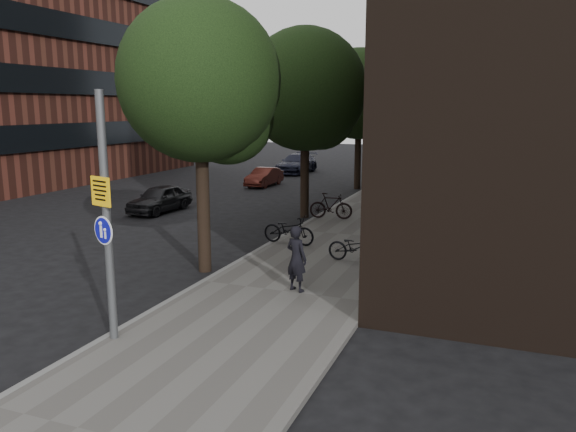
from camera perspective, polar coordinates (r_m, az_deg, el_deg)
The scene contains 15 objects.
ground at distance 11.37m, azimuth -8.12°, elevation -12.97°, with size 120.00×120.00×0.00m, color black.
sidewalk at distance 20.17m, azimuth 6.48°, elevation -2.06°, with size 4.50×60.00×0.12m, color #5D5A56.
curb_edge at distance 20.83m, azimuth 0.48°, elevation -1.55°, with size 0.15×60.00×0.13m, color slate.
street_tree_near at distance 15.69m, azimuth -8.46°, elevation 12.76°, with size 4.40×4.40×7.50m.
street_tree_mid at distance 23.47m, azimuth 2.04°, elevation 12.27°, with size 5.00×5.00×7.80m.
street_tree_far at distance 32.10m, azimuth 7.43°, elevation 11.86°, with size 5.00×5.00×7.80m.
signpost at distance 11.17m, azimuth -17.93°, elevation -0.15°, with size 0.54×0.19×4.80m.
pedestrian at distance 13.81m, azimuth 0.87°, elevation -4.34°, with size 0.60×0.40×1.65m, color black.
parked_bike_facade_near at distance 16.53m, azimuth 6.89°, elevation -3.19°, with size 0.59×1.70×0.90m, color black.
parked_bike_facade_far at distance 18.77m, azimuth 10.93°, elevation -1.53°, with size 0.44×1.56×0.94m, color black.
parked_bike_curb_near at distance 18.59m, azimuth 0.08°, elevation -1.39°, with size 0.64×1.84×0.96m, color black.
parked_bike_curb_far at distance 22.84m, azimuth 4.37°, elevation 1.03°, with size 0.50×1.76×1.06m, color black.
parked_car_near at distance 25.56m, azimuth -12.90°, elevation 1.74°, with size 1.41×3.52×1.20m, color black.
parked_car_mid at distance 33.20m, azimuth -2.44°, elevation 3.99°, with size 1.13×3.25×1.07m, color #551F18.
parked_car_far at distance 39.75m, azimuth 0.90°, elevation 5.36°, with size 1.88×4.62×1.34m, color black.
Camera 1 is at (5.17, -9.02, 4.61)m, focal length 35.00 mm.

